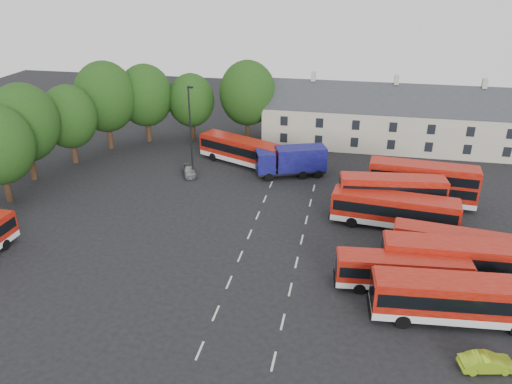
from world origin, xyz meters
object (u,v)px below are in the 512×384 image
bus_dd_south (392,194)px  bus_row_a (459,297)px  lime_car (487,363)px  silver_car (189,170)px  lamppost (191,130)px  box_truck (292,160)px

bus_dd_south → bus_row_a: bearing=-82.7°
bus_dd_south → lime_car: 21.46m
bus_dd_south → silver_car: (-23.46, 6.17, -1.81)m
lime_car → lamppost: (-27.99, 26.58, 5.30)m
box_truck → silver_car: bearing=170.0°
bus_dd_south → box_truck: (-11.20, 8.34, -0.40)m
bus_row_a → silver_car: bus_row_a is taller
bus_dd_south → lime_car: size_ratio=3.07×
bus_row_a → silver_car: 35.36m
bus_dd_south → lime_car: bus_dd_south is taller
bus_dd_south → lamppost: size_ratio=0.96×
lime_car → lamppost: lamppost is taller
lime_car → box_truck: bearing=16.7°
lamppost → box_truck: bearing=12.2°
lime_car → lamppost: size_ratio=0.31×
bus_row_a → silver_car: size_ratio=3.36×
box_truck → bus_dd_south: bearing=-56.8°
bus_row_a → lamppost: size_ratio=1.12×
bus_dd_south → lime_car: bearing=-82.6°
silver_car → lamppost: lamppost is taller
bus_row_a → lamppost: bearing=135.9°
bus_dd_south → silver_car: 24.32m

